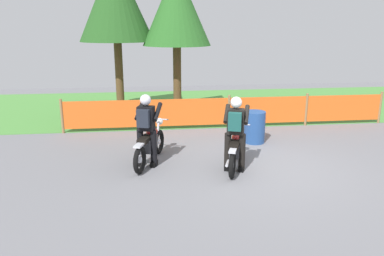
{
  "coord_description": "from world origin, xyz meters",
  "views": [
    {
      "loc": [
        -2.56,
        -7.99,
        3.22
      ],
      "look_at": [
        -1.55,
        0.34,
        0.9
      ],
      "focal_mm": 35.54,
      "sensor_mm": 36.0,
      "label": 1
    }
  ],
  "objects_px": {
    "motorcycle_trailing": "(236,149)",
    "rider_lead": "(146,126)",
    "rider_trailing": "(235,130)",
    "motorcycle_lead": "(150,144)",
    "spare_drum": "(255,127)"
  },
  "relations": [
    {
      "from": "rider_lead",
      "to": "rider_trailing",
      "type": "relative_size",
      "value": 1.0
    },
    {
      "from": "rider_lead",
      "to": "rider_trailing",
      "type": "bearing_deg",
      "value": -85.13
    },
    {
      "from": "rider_trailing",
      "to": "spare_drum",
      "type": "height_order",
      "value": "rider_trailing"
    },
    {
      "from": "motorcycle_trailing",
      "to": "motorcycle_lead",
      "type": "bearing_deg",
      "value": 93.75
    },
    {
      "from": "rider_lead",
      "to": "motorcycle_trailing",
      "type": "bearing_deg",
      "value": -79.35
    },
    {
      "from": "motorcycle_trailing",
      "to": "spare_drum",
      "type": "height_order",
      "value": "motorcycle_trailing"
    },
    {
      "from": "motorcycle_trailing",
      "to": "rider_trailing",
      "type": "relative_size",
      "value": 1.08
    },
    {
      "from": "motorcycle_trailing",
      "to": "rider_trailing",
      "type": "distance_m",
      "value": 0.56
    },
    {
      "from": "motorcycle_lead",
      "to": "motorcycle_trailing",
      "type": "distance_m",
      "value": 2.02
    },
    {
      "from": "motorcycle_lead",
      "to": "rider_lead",
      "type": "height_order",
      "value": "rider_lead"
    },
    {
      "from": "motorcycle_trailing",
      "to": "rider_lead",
      "type": "distance_m",
      "value": 2.11
    },
    {
      "from": "rider_lead",
      "to": "motorcycle_lead",
      "type": "bearing_deg",
      "value": 0.51
    },
    {
      "from": "motorcycle_trailing",
      "to": "rider_lead",
      "type": "xyz_separation_m",
      "value": [
        -2.02,
        0.33,
        0.52
      ]
    },
    {
      "from": "spare_drum",
      "to": "rider_lead",
      "type": "bearing_deg",
      "value": -153.66
    },
    {
      "from": "motorcycle_trailing",
      "to": "spare_drum",
      "type": "relative_size",
      "value": 2.07
    }
  ]
}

